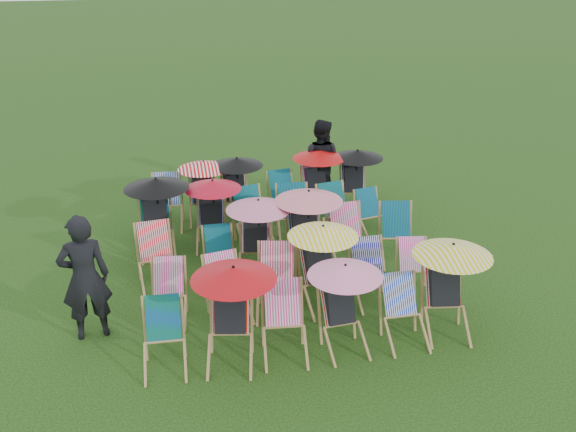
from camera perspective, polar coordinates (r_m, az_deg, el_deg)
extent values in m
plane|color=black|center=(10.99, -0.31, -5.00)|extent=(100.00, 100.00, 0.00)
cube|color=#09602E|center=(8.81, -11.05, -8.88)|extent=(0.47, 0.36, 0.55)
cube|color=red|center=(8.78, -5.10, -8.23)|extent=(0.56, 0.45, 0.59)
cube|color=black|center=(8.74, -5.12, -8.41)|extent=(0.49, 0.50, 0.62)
sphere|color=tan|center=(8.66, -5.16, -6.23)|extent=(0.22, 0.22, 0.22)
cylinder|color=black|center=(8.56, -4.79, -7.02)|extent=(0.03, 0.03, 0.72)
cone|color=red|center=(8.39, -4.87, -5.08)|extent=(1.14, 1.14, 0.18)
cube|color=#F23099|center=(8.90, -0.49, -7.68)|extent=(0.53, 0.41, 0.58)
cube|color=red|center=(9.03, 4.45, -7.69)|extent=(0.48, 0.37, 0.54)
cube|color=black|center=(8.99, 4.56, -7.84)|extent=(0.41, 0.42, 0.56)
sphere|color=tan|center=(8.91, 4.40, -5.93)|extent=(0.20, 0.20, 0.20)
cylinder|color=black|center=(8.85, 5.04, -6.54)|extent=(0.03, 0.03, 0.66)
cone|color=pink|center=(8.70, 5.11, -4.84)|extent=(1.03, 1.03, 0.16)
cube|color=#0823AD|center=(9.30, 9.86, -6.85)|extent=(0.46, 0.34, 0.55)
cube|color=red|center=(9.61, 13.59, -5.88)|extent=(0.54, 0.43, 0.58)
cube|color=black|center=(9.57, 13.67, -6.03)|extent=(0.47, 0.48, 0.61)
sphere|color=tan|center=(9.50, 13.69, -4.04)|extent=(0.21, 0.21, 0.21)
cylinder|color=black|center=(9.42, 14.25, -4.71)|extent=(0.03, 0.03, 0.72)
cone|color=yellow|center=(9.27, 14.45, -2.93)|extent=(1.12, 1.12, 0.17)
cube|color=#D62A89|center=(9.82, -10.59, -5.29)|extent=(0.48, 0.38, 0.53)
cube|color=#D92B8F|center=(9.76, -5.85, -5.00)|extent=(0.52, 0.43, 0.55)
cube|color=#DD2C61|center=(9.84, -0.98, -4.23)|extent=(0.57, 0.47, 0.61)
cube|color=red|center=(9.96, 2.56, -4.18)|extent=(0.51, 0.40, 0.56)
cube|color=black|center=(9.92, 2.66, -4.31)|extent=(0.44, 0.45, 0.59)
sphere|color=tan|center=(9.86, 2.49, -2.47)|extent=(0.21, 0.21, 0.21)
cylinder|color=black|center=(9.79, 3.09, -3.02)|extent=(0.03, 0.03, 0.69)
cone|color=yellow|center=(9.65, 3.13, -1.35)|extent=(1.08, 1.08, 0.17)
cube|color=#09079C|center=(10.20, 7.06, -3.63)|extent=(0.48, 0.36, 0.57)
cube|color=#F731AC|center=(10.55, 10.98, -3.35)|extent=(0.47, 0.37, 0.50)
cube|color=red|center=(10.81, -11.85, -2.17)|extent=(0.53, 0.42, 0.59)
cube|color=#085E37|center=(10.80, -6.23, -2.26)|extent=(0.44, 0.32, 0.52)
cube|color=#F03090|center=(10.89, -2.89, -1.60)|extent=(0.53, 0.43, 0.56)
cube|color=black|center=(10.85, -2.90, -1.72)|extent=(0.46, 0.47, 0.59)
sphere|color=tan|center=(10.81, -2.92, -0.01)|extent=(0.21, 0.21, 0.21)
cylinder|color=black|center=(10.70, -2.62, -0.55)|extent=(0.03, 0.03, 0.69)
cone|color=#D76E94|center=(10.57, -2.65, 1.00)|extent=(1.08, 1.08, 0.17)
cube|color=#070E9B|center=(11.04, 1.41, -0.99)|extent=(0.53, 0.41, 0.60)
cube|color=black|center=(10.99, 1.45, -1.10)|extent=(0.45, 0.46, 0.63)
sphere|color=tan|center=(10.95, 1.39, 0.69)|extent=(0.22, 0.22, 0.22)
cylinder|color=black|center=(10.85, 1.83, 0.15)|extent=(0.03, 0.03, 0.73)
cone|color=#DF7282|center=(10.72, 1.85, 1.79)|extent=(1.15, 1.15, 0.18)
cube|color=#CB2879|center=(11.19, 5.12, -0.56)|extent=(0.53, 0.40, 0.62)
cube|color=#0A7041|center=(11.50, 9.58, -0.31)|extent=(0.55, 0.45, 0.59)
cube|color=#0A6C2F|center=(11.82, -11.73, 0.25)|extent=(0.51, 0.38, 0.60)
cube|color=black|center=(11.78, -11.72, 0.14)|extent=(0.43, 0.44, 0.63)
sphere|color=tan|center=(11.75, -11.87, 1.81)|extent=(0.22, 0.22, 0.22)
cylinder|color=black|center=(11.63, -11.52, 1.33)|extent=(0.03, 0.03, 0.73)
cone|color=black|center=(11.51, -11.65, 2.87)|extent=(1.15, 1.15, 0.18)
cube|color=#0811A9|center=(11.92, -6.85, 0.46)|extent=(0.49, 0.39, 0.54)
cube|color=black|center=(11.88, -6.86, 0.37)|extent=(0.43, 0.44, 0.56)
sphere|color=tan|center=(11.86, -6.91, 1.86)|extent=(0.20, 0.20, 0.20)
cylinder|color=black|center=(11.75, -6.65, 1.41)|extent=(0.03, 0.03, 0.66)
cone|color=#B70A20|center=(11.64, -6.72, 2.78)|extent=(1.03, 1.03, 0.16)
cube|color=#0B743C|center=(11.98, -3.61, 1.10)|extent=(0.57, 0.47, 0.61)
cube|color=#0A7241|center=(12.07, 0.39, 1.36)|extent=(0.54, 0.42, 0.61)
cube|color=#096621|center=(12.26, 3.98, 1.51)|extent=(0.55, 0.45, 0.58)
cube|color=#0A7242|center=(12.37, 7.12, 1.18)|extent=(0.48, 0.39, 0.51)
cube|color=navy|center=(12.90, -10.72, 2.38)|extent=(0.54, 0.42, 0.60)
cube|color=#060A8D|center=(12.98, -7.65, 2.38)|extent=(0.47, 0.36, 0.53)
cube|color=black|center=(12.94, -7.65, 2.30)|extent=(0.40, 0.41, 0.55)
sphere|color=tan|center=(12.93, -7.73, 3.65)|extent=(0.19, 0.19, 0.19)
cylinder|color=black|center=(12.82, -7.46, 3.27)|extent=(0.03, 0.03, 0.65)
cone|color=red|center=(12.72, -7.53, 4.52)|extent=(1.02, 1.02, 0.16)
cube|color=red|center=(13.03, -4.78, 2.65)|extent=(0.46, 0.35, 0.54)
cube|color=black|center=(12.98, -4.76, 2.57)|extent=(0.39, 0.40, 0.57)
sphere|color=tan|center=(12.97, -4.84, 3.94)|extent=(0.20, 0.20, 0.20)
cylinder|color=black|center=(12.87, -4.53, 3.56)|extent=(0.03, 0.03, 0.66)
cone|color=black|center=(12.76, -4.57, 4.83)|extent=(1.04, 1.04, 0.16)
cube|color=#0A7247|center=(13.05, -0.62, 2.82)|extent=(0.50, 0.39, 0.55)
cube|color=#F230A5|center=(13.29, 2.37, 3.25)|extent=(0.49, 0.38, 0.56)
cube|color=black|center=(13.25, 2.43, 3.18)|extent=(0.42, 0.43, 0.59)
sphere|color=tan|center=(13.23, 2.32, 4.57)|extent=(0.21, 0.21, 0.21)
cylinder|color=black|center=(13.14, 2.75, 4.20)|extent=(0.03, 0.03, 0.69)
cone|color=#B90A0A|center=(13.04, 2.77, 5.50)|extent=(1.08, 1.08, 0.17)
cube|color=#1208AF|center=(13.46, 5.80, 3.36)|extent=(0.51, 0.41, 0.55)
cube|color=black|center=(13.42, 5.83, 3.28)|extent=(0.45, 0.46, 0.57)
sphere|color=tan|center=(13.40, 5.83, 4.63)|extent=(0.20, 0.20, 0.20)
cylinder|color=black|center=(13.30, 6.14, 4.25)|extent=(0.03, 0.03, 0.67)
cone|color=black|center=(13.20, 6.20, 5.50)|extent=(1.05, 1.05, 0.16)
imported|color=black|center=(9.34, -17.63, -5.25)|extent=(0.75, 0.55, 1.89)
imported|color=black|center=(13.46, 2.87, 4.82)|extent=(1.12, 1.05, 1.82)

